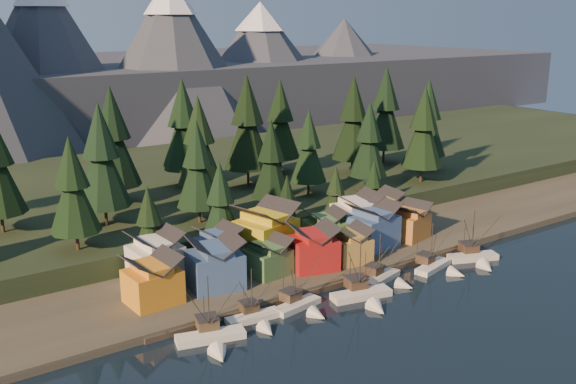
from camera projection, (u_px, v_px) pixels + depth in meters
ground at (392, 315)px, 112.98m from camera, size 500.00×500.00×0.00m
shore_strip at (269, 247)px, 144.58m from camera, size 400.00×50.00×1.50m
hillside at (174, 189)px, 183.73m from camera, size 420.00×100.00×6.00m
dock at (334, 282)px, 125.96m from camera, size 80.00×4.00×1.00m
mountain_ridge at (40, 77)px, 273.58m from camera, size 560.00×190.00×90.00m
boat_0 at (212, 332)px, 102.57m from camera, size 12.01×12.60×12.06m
boat_1 at (256, 313)px, 109.75m from camera, size 10.23×10.99×10.39m
boat_2 at (302, 300)px, 114.41m from camera, size 10.11×10.74×10.98m
boat_3 at (365, 289)px, 118.26m from camera, size 12.34×13.02×12.58m
boat_4 at (387, 273)px, 126.52m from camera, size 10.52×10.99×10.87m
boat_5 at (438, 261)px, 132.32m from camera, size 10.66×11.17×11.15m
boat_6 at (476, 252)px, 137.04m from camera, size 11.50×11.95×12.20m
house_front_0 at (152, 278)px, 113.44m from camera, size 9.37×8.91×8.86m
house_front_1 at (215, 261)px, 119.86m from camera, size 10.83×10.52×9.78m
house_front_2 at (267, 255)px, 126.21m from camera, size 8.66×8.71×7.56m
house_front_3 at (313, 246)px, 129.16m from camera, size 10.80×10.50×9.09m
house_front_4 at (350, 243)px, 133.10m from camera, size 8.46×8.94×7.47m
house_front_5 at (373, 224)px, 141.00m from camera, size 10.36×9.57×10.12m
house_front_6 at (409, 220)px, 147.03m from camera, size 9.88×9.54×8.27m
house_back_0 at (155, 255)px, 122.71m from camera, size 9.59×9.25×9.91m
house_back_1 at (219, 247)px, 129.12m from camera, size 8.49×8.58×8.75m
house_back_2 at (266, 229)px, 134.52m from camera, size 13.19×12.52×11.80m
house_back_3 at (324, 227)px, 141.82m from camera, size 9.43×8.75×8.23m
house_back_4 at (357, 214)px, 147.14m from camera, size 11.23×10.92×10.52m
house_back_5 at (380, 209)px, 153.14m from camera, size 9.54×9.63×9.48m
tree_hill_2 at (73, 189)px, 124.37m from camera, size 9.91×9.91×23.08m
tree_hill_3 at (102, 159)px, 138.73m from camera, size 11.80×11.80×27.50m
tree_hill_4 at (113, 140)px, 154.77m from camera, size 12.55×12.55×29.23m
tree_hill_5 at (198, 167)px, 141.21m from camera, size 10.02×10.02×23.34m
tree_hill_6 at (199, 144)px, 157.01m from camera, size 11.49×11.49×26.77m
tree_hill_7 at (271, 162)px, 149.61m from camera, size 9.56×9.56×22.26m
tree_hill_8 at (247, 125)px, 171.87m from camera, size 13.08×13.08×30.46m
tree_hill_9 at (309, 149)px, 163.89m from camera, size 9.61×9.61×22.39m
tree_hill_10 at (280, 122)px, 187.38m from camera, size 11.86×11.86×27.64m
tree_hill_11 at (369, 142)px, 168.45m from camera, size 10.23×10.23×23.83m
tree_hill_12 at (353, 121)px, 184.82m from camera, size 12.36×12.36×28.79m
tree_hill_13 at (423, 130)px, 176.24m from camera, size 11.55×11.55×26.90m
tree_hill_14 at (385, 111)px, 199.18m from camera, size 13.06×13.06×30.42m
tree_hill_15 at (184, 127)px, 172.33m from camera, size 12.61×12.61×29.37m
tree_hill_17 at (427, 120)px, 190.66m from camera, size 11.81×11.81×27.52m
tree_shore_0 at (149, 225)px, 126.54m from camera, size 7.57×7.57×17.64m
tree_shore_1 at (220, 204)px, 134.85m from camera, size 8.84×8.84×20.60m
tree_shore_2 at (287, 204)px, 144.90m from camera, size 6.56×6.56×15.29m
tree_shore_3 at (335, 194)px, 152.52m from camera, size 6.65×6.65×15.48m
tree_shore_4 at (373, 187)px, 159.10m from camera, size 6.58×6.58×15.33m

